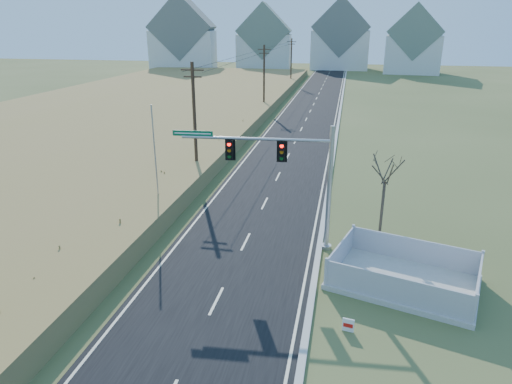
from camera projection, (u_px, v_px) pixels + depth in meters
The scene contains 16 objects.
ground at pixel (228, 279), 22.18m from camera, with size 260.00×260.00×0.00m, color #454E26.
road at pixel (313, 107), 68.15m from camera, with size 8.00×180.00×0.06m, color black.
curb at pixel (341, 107), 67.36m from camera, with size 0.30×180.00×0.18m, color #B2AFA8.
reed_marsh at pixel (133, 108), 63.17m from camera, with size 38.00×110.00×1.30m, color olive.
utility_pole_near at pixel (195, 119), 35.55m from camera, with size 1.80×0.26×9.00m.
utility_pole_mid at pixel (264, 77), 63.13m from camera, with size 1.80×0.26×9.00m.
utility_pole_far at pixel (291, 61), 90.72m from camera, with size 1.80×0.26×9.00m.
condo_nw at pixel (183, 40), 118.48m from camera, with size 17.69×13.38×19.05m.
condo_nnw at pixel (264, 43), 122.41m from camera, with size 14.93×11.17×17.03m.
condo_n at pixel (340, 40), 122.16m from camera, with size 15.27×10.20×18.54m.
condo_ne at pixel (414, 45), 111.75m from camera, with size 14.12×10.51×16.52m.
traffic_signal_mast at pixel (295, 174), 23.97m from camera, with size 8.60×0.96×6.85m.
fence_enclosure at pixel (403, 279), 21.61m from camera, with size 7.58×6.18×1.51m.
open_sign at pixel (348, 325), 18.27m from camera, with size 0.48×0.14×0.59m.
flagpole at pixel (156, 172), 28.99m from camera, with size 0.32×0.32×7.08m.
bare_tree at pixel (386, 168), 24.67m from camera, with size 2.02×2.02×5.36m.
Camera 1 is at (5.16, -18.68, 11.66)m, focal length 32.00 mm.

